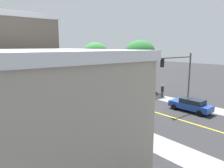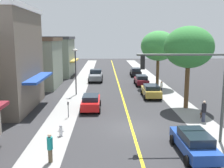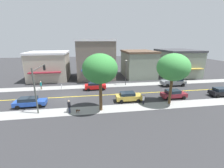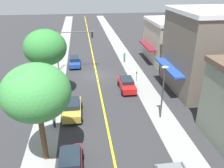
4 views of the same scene
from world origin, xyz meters
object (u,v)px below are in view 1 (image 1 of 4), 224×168
object	(u,v)px
street_tree_left_near	(140,54)
red_sedan_left_curb	(90,97)
street_tree_right_corner	(95,53)
pedestrian_teal_shirt	(144,123)
parking_meter	(88,102)
maroon_sedan_right_curb	(82,79)
small_dog	(157,93)
black_sedan_right_curb	(62,74)
grey_pickup_truck	(39,80)
street_lamp	(50,72)
pedestrian_black_shirt	(162,91)
traffic_light_mast	(181,71)
fire_hydrant	(113,116)
blue_sedan_right_curb	(191,105)
gold_sedan_right_curb	(107,85)
pedestrian_white_shirt	(108,82)

from	to	relation	value
street_tree_left_near	red_sedan_left_curb	size ratio (longest dim) A/B	1.91
street_tree_right_corner	pedestrian_teal_shirt	xyz separation A→B (m)	(-10.85, -22.94, -5.05)
parking_meter	maroon_sedan_right_curb	distance (m)	18.43
pedestrian_teal_shirt	small_dog	world-z (taller)	pedestrian_teal_shirt
red_sedan_left_curb	black_sedan_right_curb	size ratio (longest dim) A/B	1.05
grey_pickup_truck	small_dog	world-z (taller)	grey_pickup_truck
grey_pickup_truck	street_tree_right_corner	bearing A→B (deg)	-123.20
street_lamp	pedestrian_black_shirt	size ratio (longest dim) A/B	3.11
small_dog	maroon_sedan_right_curb	bearing A→B (deg)	39.04
traffic_light_mast	street_lamp	xyz separation A→B (m)	(-9.81, 15.59, -0.80)
small_dog	fire_hydrant	bearing A→B (deg)	137.33
street_tree_right_corner	traffic_light_mast	world-z (taller)	street_tree_right_corner
red_sedan_left_curb	blue_sedan_right_curb	size ratio (longest dim) A/B	0.92
street_tree_right_corner	gold_sedan_right_curb	bearing A→B (deg)	-107.68
gold_sedan_right_curb	pedestrian_black_shirt	size ratio (longest dim) A/B	2.36
maroon_sedan_right_curb	small_dog	bearing A→B (deg)	-169.11
red_sedan_left_curb	maroon_sedan_right_curb	bearing A→B (deg)	-27.12
street_tree_left_near	grey_pickup_truck	world-z (taller)	street_tree_left_near
fire_hydrant	grey_pickup_truck	world-z (taller)	grey_pickup_truck
pedestrian_white_shirt	small_dog	bearing A→B (deg)	42.51
street_lamp	black_sedan_right_curb	size ratio (longest dim) A/B	1.39
street_tree_right_corner	pedestrian_white_shirt	world-z (taller)	street_tree_right_corner
gold_sedan_right_curb	pedestrian_teal_shirt	size ratio (longest dim) A/B	2.50
traffic_light_mast	black_sedan_right_curb	bearing A→B (deg)	-89.38
fire_hydrant	blue_sedan_right_curb	distance (m)	9.38
parking_meter	pedestrian_black_shirt	distance (m)	11.95
street_tree_right_corner	maroon_sedan_right_curb	distance (m)	5.89
blue_sedan_right_curb	street_tree_left_near	bearing A→B (deg)	-15.91
street_lamp	pedestrian_teal_shirt	size ratio (longest dim) A/B	3.29
traffic_light_mast	pedestrian_black_shirt	size ratio (longest dim) A/B	3.51
pedestrian_teal_shirt	pedestrian_black_shirt	distance (m)	13.71
maroon_sedan_right_curb	parking_meter	bearing A→B (deg)	151.04
small_dog	black_sedan_right_curb	bearing A→B (deg)	34.62
fire_hydrant	traffic_light_mast	size ratio (longest dim) A/B	0.13
maroon_sedan_right_curb	pedestrian_black_shirt	distance (m)	17.93
gold_sedan_right_curb	red_sedan_left_curb	bearing A→B (deg)	127.74
street_lamp	grey_pickup_truck	distance (m)	11.22
traffic_light_mast	gold_sedan_right_curb	bearing A→B (deg)	-87.72
maroon_sedan_right_curb	black_sedan_right_curb	xyz separation A→B (m)	(0.24, 9.37, 0.01)
red_sedan_left_curb	gold_sedan_right_curb	world-z (taller)	gold_sedan_right_curb
blue_sedan_right_curb	red_sedan_left_curb	bearing A→B (deg)	32.44
grey_pickup_truck	maroon_sedan_right_curb	bearing A→B (deg)	-120.24
traffic_light_mast	red_sedan_left_curb	size ratio (longest dim) A/B	1.50
grey_pickup_truck	pedestrian_black_shirt	world-z (taller)	pedestrian_black_shirt
parking_meter	fire_hydrant	bearing A→B (deg)	-89.19
pedestrian_teal_shirt	parking_meter	bearing A→B (deg)	-149.68
street_tree_right_corner	gold_sedan_right_curb	xyz separation A→B (m)	(-2.04, -6.39, -5.16)
blue_sedan_right_curb	pedestrian_black_shirt	xyz separation A→B (m)	(3.02, 6.33, 0.19)
gold_sedan_right_curb	small_dog	world-z (taller)	gold_sedan_right_curb
black_sedan_right_curb	grey_pickup_truck	xyz separation A→B (m)	(-7.33, -5.20, 0.11)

